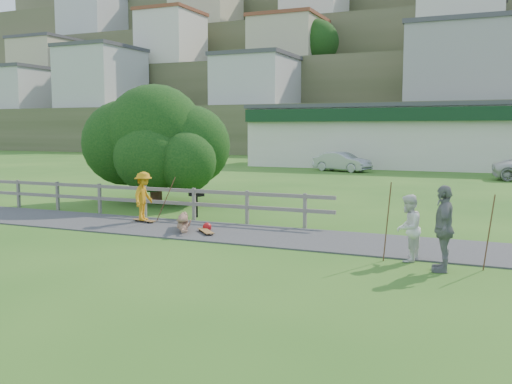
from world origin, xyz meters
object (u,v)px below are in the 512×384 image
Objects in this scene: skater_fallen at (184,221)px; bbq at (197,203)px; tree at (155,158)px; spectator_b at (444,228)px; spectator_a at (408,228)px; skater_rider at (144,199)px; car_silver at (342,162)px.

skater_fallen is 1.77× the size of bbq.
tree is at bearing 160.44° from bbq.
spectator_a is at bearing -133.55° from spectator_b.
tree is at bearing -126.83° from spectator_b.
skater_rider reaches higher than bbq.
tree is at bearing -169.29° from car_silver.
skater_rider is 1.01× the size of spectator_a.
car_silver reaches higher than skater_fallen.
skater_rider is 2.07m from bbq.
spectator_a is (8.87, -2.14, -0.01)m from skater_rider.
bbq is (0.99, 1.79, -0.31)m from skater_rider.
skater_fallen is 0.26× the size of tree.
skater_fallen is 0.41× the size of car_silver.
skater_rider is at bearing -111.65° from spectator_b.
skater_rider is 0.91× the size of skater_fallen.
spectator_b is 9.88m from bbq.
car_silver is (-0.01, 25.33, -0.09)m from skater_rider.
bbq is at bearing -123.31° from spectator_b.
spectator_b reaches higher than skater_fallen.
spectator_a is 13.38m from tree.
skater_rider is 5.46m from tree.
skater_fallen is 1.11× the size of spectator_a.
bbq is at bearing -109.24° from spectator_a.
bbq is (1.00, -23.54, -0.21)m from car_silver.
spectator_b reaches higher than skater_rider.
car_silver is (-2.06, 26.21, 0.39)m from skater_fallen.
spectator_a is 0.37× the size of car_silver.
skater_fallen is at bearing -50.08° from tree.
car_silver is 4.33× the size of bbq.
skater_fallen is at bearing -121.68° from skater_rider.
skater_rider is at bearing -162.14° from car_silver.
bbq reaches higher than skater_fallen.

